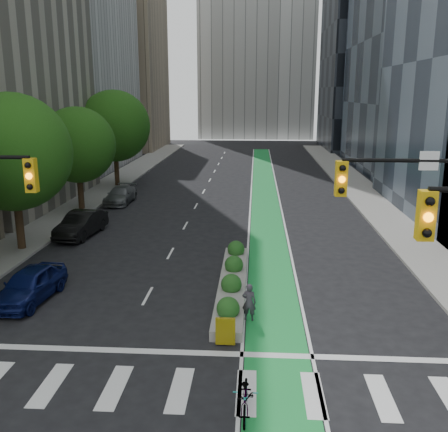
# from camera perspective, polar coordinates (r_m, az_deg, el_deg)

# --- Properties ---
(ground) EXTENTS (160.00, 160.00, 0.00)m
(ground) POSITION_cam_1_polar(r_m,az_deg,el_deg) (16.82, -4.51, -17.32)
(ground) COLOR black
(ground) RESTS_ON ground
(sidewalk_left) EXTENTS (3.60, 90.00, 0.15)m
(sidewalk_left) POSITION_cam_1_polar(r_m,az_deg,el_deg) (42.53, -15.61, 1.68)
(sidewalk_left) COLOR gray
(sidewalk_left) RESTS_ON ground
(sidewalk_right) EXTENTS (3.60, 90.00, 0.15)m
(sidewalk_right) POSITION_cam_1_polar(r_m,az_deg,el_deg) (41.30, 17.05, 1.23)
(sidewalk_right) COLOR gray
(sidewalk_right) RESTS_ON ground
(bike_lane_paint) EXTENTS (2.20, 70.00, 0.01)m
(bike_lane_paint) POSITION_cam_1_polar(r_m,az_deg,el_deg) (45.08, 4.65, 2.74)
(bike_lane_paint) COLOR #1A923C
(bike_lane_paint) RESTS_ON ground
(building_tan_far) EXTENTS (14.00, 16.00, 26.00)m
(building_tan_far) POSITION_cam_1_polar(r_m,az_deg,el_deg) (83.34, -12.29, 16.56)
(building_tan_far) COLOR tan
(building_tan_far) RESTS_ON ground
(building_dark_end) EXTENTS (14.00, 18.00, 28.00)m
(building_dark_end) POSITION_cam_1_polar(r_m,az_deg,el_deg) (84.30, 16.60, 16.96)
(building_dark_end) COLOR black
(building_dark_end) RESTS_ON ground
(tree_mid) EXTENTS (6.40, 6.40, 8.78)m
(tree_mid) POSITION_cam_1_polar(r_m,az_deg,el_deg) (29.52, -23.04, 6.70)
(tree_mid) COLOR black
(tree_mid) RESTS_ON ground
(tree_midfar) EXTENTS (5.60, 5.60, 7.76)m
(tree_midfar) POSITION_cam_1_polar(r_m,az_deg,el_deg) (38.73, -16.40, 7.78)
(tree_midfar) COLOR black
(tree_midfar) RESTS_ON ground
(tree_far) EXTENTS (6.60, 6.60, 9.00)m
(tree_far) POSITION_cam_1_polar(r_m,az_deg,el_deg) (48.16, -12.41, 10.01)
(tree_far) COLOR black
(tree_far) RESTS_ON ground
(median_planter) EXTENTS (1.20, 10.26, 1.10)m
(median_planter) POSITION_cam_1_polar(r_m,az_deg,el_deg) (22.86, 0.97, -7.48)
(median_planter) COLOR gray
(median_planter) RESTS_ON ground
(bicycle) EXTENTS (0.68, 1.92, 1.01)m
(bicycle) POSITION_cam_1_polar(r_m,az_deg,el_deg) (14.73, 2.50, -19.97)
(bicycle) COLOR gray
(bicycle) RESTS_ON ground
(cyclist) EXTENTS (0.61, 0.45, 1.52)m
(cyclist) POSITION_cam_1_polar(r_m,az_deg,el_deg) (19.78, 2.88, -9.81)
(cyclist) COLOR #3A353F
(cyclist) RESTS_ON ground
(parked_car_left_near) EXTENTS (2.12, 4.44, 1.46)m
(parked_car_left_near) POSITION_cam_1_polar(r_m,az_deg,el_deg) (23.05, -21.32, -7.34)
(parked_car_left_near) COLOR #0C154B
(parked_car_left_near) RESTS_ON ground
(parked_car_left_mid) EXTENTS (2.18, 4.83, 1.54)m
(parked_car_left_mid) POSITION_cam_1_polar(r_m,az_deg,el_deg) (32.23, -16.01, -0.90)
(parked_car_left_mid) COLOR black
(parked_car_left_mid) RESTS_ON ground
(parked_car_left_far) EXTENTS (1.97, 4.62, 1.33)m
(parked_car_left_far) POSITION_cam_1_polar(r_m,az_deg,el_deg) (41.18, -11.75, 2.35)
(parked_car_left_far) COLOR #5A5D5F
(parked_car_left_far) RESTS_ON ground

